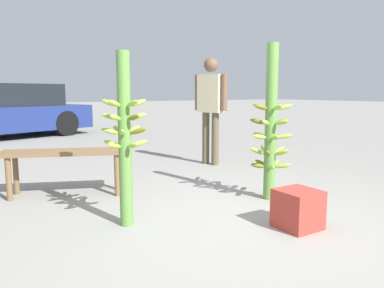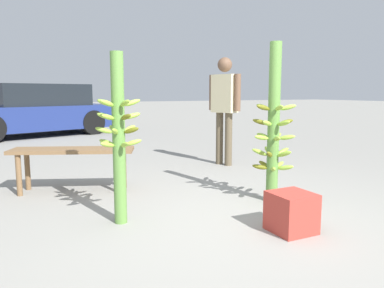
% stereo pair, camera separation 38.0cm
% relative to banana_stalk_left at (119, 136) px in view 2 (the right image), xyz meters
% --- Properties ---
extents(ground_plane, '(80.00, 80.00, 0.00)m').
position_rel_banana_stalk_left_xyz_m(ground_plane, '(0.83, -0.48, -0.77)').
color(ground_plane, gray).
extents(banana_stalk_left, '(0.40, 0.40, 1.48)m').
position_rel_banana_stalk_left_xyz_m(banana_stalk_left, '(0.00, 0.00, 0.00)').
color(banana_stalk_left, '#5B8C3D').
rests_on(banana_stalk_left, ground_plane).
extents(banana_stalk_center, '(0.45, 0.45, 1.64)m').
position_rel_banana_stalk_left_xyz_m(banana_stalk_center, '(1.61, -0.05, 0.01)').
color(banana_stalk_center, '#5B8C3D').
rests_on(banana_stalk_center, ground_plane).
extents(vendor_person, '(0.30, 0.60, 1.67)m').
position_rel_banana_stalk_left_xyz_m(vendor_person, '(2.18, 1.88, 0.23)').
color(vendor_person, brown).
rests_on(vendor_person, ground_plane).
extents(market_bench, '(1.40, 0.85, 0.51)m').
position_rel_banana_stalk_left_xyz_m(market_bench, '(-0.21, 1.25, -0.35)').
color(market_bench, brown).
rests_on(market_bench, ground_plane).
extents(parked_car, '(4.46, 2.97, 1.34)m').
position_rel_banana_stalk_left_xyz_m(parked_car, '(-0.22, 7.51, -0.12)').
color(parked_car, navy).
rests_on(parked_car, ground_plane).
extents(produce_crate, '(0.33, 0.33, 0.33)m').
position_rel_banana_stalk_left_xyz_m(produce_crate, '(1.20, -0.83, -0.61)').
color(produce_crate, '#B2382D').
rests_on(produce_crate, ground_plane).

